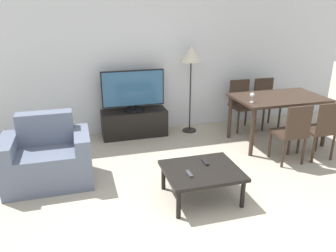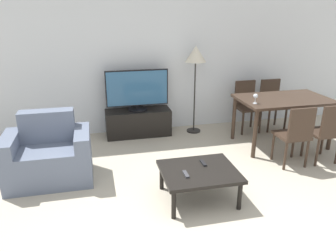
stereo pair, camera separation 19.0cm
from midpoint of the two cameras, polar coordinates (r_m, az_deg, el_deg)
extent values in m
cube|color=silver|center=(5.59, -6.65, 12.49)|extent=(7.99, 0.06, 2.70)
cube|color=slate|center=(4.35, -21.23, -6.65)|extent=(0.67, 0.67, 0.46)
cube|color=slate|center=(4.40, -21.71, -0.29)|extent=(0.67, 0.20, 0.40)
cube|color=slate|center=(4.38, -26.90, -6.02)|extent=(0.18, 0.67, 0.64)
cube|color=slate|center=(4.28, -15.73, -5.08)|extent=(0.18, 0.67, 0.64)
cube|color=black|center=(5.57, -6.85, 0.51)|extent=(1.08, 0.41, 0.45)
cylinder|color=black|center=(5.50, -6.95, 2.85)|extent=(0.32, 0.32, 0.03)
cylinder|color=black|center=(5.49, -6.97, 3.25)|extent=(0.04, 0.04, 0.05)
cube|color=black|center=(5.40, -7.11, 6.52)|extent=(1.03, 0.04, 0.60)
cube|color=#2D5B84|center=(5.38, -7.07, 6.46)|extent=(0.99, 0.01, 0.56)
cube|color=black|center=(3.72, 4.43, -7.79)|extent=(0.84, 0.71, 0.04)
cylinder|color=black|center=(3.47, 0.24, -13.52)|extent=(0.05, 0.05, 0.33)
cylinder|color=black|center=(3.71, 11.43, -11.54)|extent=(0.05, 0.05, 0.33)
cylinder|color=black|center=(3.97, -2.20, -8.85)|extent=(0.05, 0.05, 0.33)
cylinder|color=black|center=(4.18, 7.71, -7.44)|extent=(0.05, 0.05, 0.33)
cube|color=#38281E|center=(5.37, 17.80, 4.69)|extent=(1.38, 0.85, 0.04)
cylinder|color=#38281E|center=(4.87, 13.40, -1.17)|extent=(0.06, 0.06, 0.72)
cylinder|color=#38281E|center=(5.57, 24.87, 0.20)|extent=(0.06, 0.06, 0.72)
cylinder|color=#38281E|center=(5.48, 9.75, 1.52)|extent=(0.06, 0.06, 0.72)
cylinder|color=#38281E|center=(6.11, 20.55, 2.48)|extent=(0.06, 0.06, 0.72)
cube|color=#38281E|center=(4.82, 19.17, -1.19)|extent=(0.40, 0.40, 0.04)
cylinder|color=#38281E|center=(4.94, 16.28, -3.12)|extent=(0.04, 0.04, 0.41)
cylinder|color=#38281E|center=(5.11, 19.38, -2.67)|extent=(0.04, 0.04, 0.41)
cylinder|color=#38281E|center=(4.69, 18.32, -4.60)|extent=(0.04, 0.04, 0.41)
cylinder|color=#38281E|center=(4.87, 21.51, -4.07)|extent=(0.04, 0.04, 0.41)
cube|color=#38281E|center=(4.60, 20.75, 0.68)|extent=(0.37, 0.04, 0.42)
cube|color=#38281E|center=(6.11, 16.08, 3.60)|extent=(0.40, 0.40, 0.04)
cylinder|color=#38281E|center=(5.96, 15.35, 1.03)|extent=(0.04, 0.04, 0.41)
cylinder|color=#38281E|center=(6.13, 17.95, 1.29)|extent=(0.04, 0.04, 0.41)
cylinder|color=#38281E|center=(6.23, 13.85, 1.98)|extent=(0.04, 0.04, 0.41)
cylinder|color=#38281E|center=(6.39, 16.39, 2.21)|extent=(0.04, 0.04, 0.41)
cube|color=#38281E|center=(6.20, 15.42, 6.11)|extent=(0.37, 0.04, 0.42)
cube|color=#38281E|center=(5.10, 23.66, -0.61)|extent=(0.40, 0.40, 0.04)
cylinder|color=#38281E|center=(5.20, 20.84, -2.46)|extent=(0.04, 0.04, 0.41)
cylinder|color=#38281E|center=(5.39, 23.62, -2.04)|extent=(0.04, 0.04, 0.41)
cylinder|color=#38281E|center=(4.97, 22.99, -3.82)|extent=(0.04, 0.04, 0.41)
cylinder|color=#38281E|center=(5.17, 25.82, -3.33)|extent=(0.04, 0.04, 0.41)
cube|color=#38281E|center=(4.90, 25.34, 1.18)|extent=(0.37, 0.04, 0.42)
cube|color=#38281E|center=(5.87, 12.04, 3.30)|extent=(0.40, 0.40, 0.04)
cylinder|color=#38281E|center=(5.73, 11.18, 0.61)|extent=(0.04, 0.04, 0.41)
cylinder|color=#38281E|center=(5.88, 14.00, 0.90)|extent=(0.04, 0.04, 0.41)
cylinder|color=#38281E|center=(6.01, 9.81, 1.62)|extent=(0.04, 0.04, 0.41)
cylinder|color=#38281E|center=(6.15, 12.54, 1.87)|extent=(0.04, 0.04, 0.41)
cube|color=#38281E|center=(5.97, 11.40, 5.91)|extent=(0.37, 0.04, 0.42)
cylinder|color=black|center=(5.81, 2.80, -0.75)|extent=(0.24, 0.24, 0.02)
cylinder|color=black|center=(5.62, 2.91, 5.09)|extent=(0.02, 0.02, 1.20)
cone|color=beige|center=(5.48, 3.05, 12.49)|extent=(0.35, 0.35, 0.26)
cube|color=#38383D|center=(3.59, 2.19, -8.32)|extent=(0.04, 0.15, 0.02)
cube|color=black|center=(3.85, 5.07, -6.31)|extent=(0.04, 0.15, 0.02)
cylinder|color=silver|center=(4.93, 13.30, 4.06)|extent=(0.06, 0.06, 0.01)
cylinder|color=silver|center=(4.92, 13.33, 4.50)|extent=(0.01, 0.01, 0.07)
sphere|color=silver|center=(4.90, 13.40, 5.27)|extent=(0.07, 0.07, 0.07)
camera|label=1|loc=(0.10, -91.31, -0.48)|focal=35.00mm
camera|label=2|loc=(0.10, 88.69, 0.48)|focal=35.00mm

